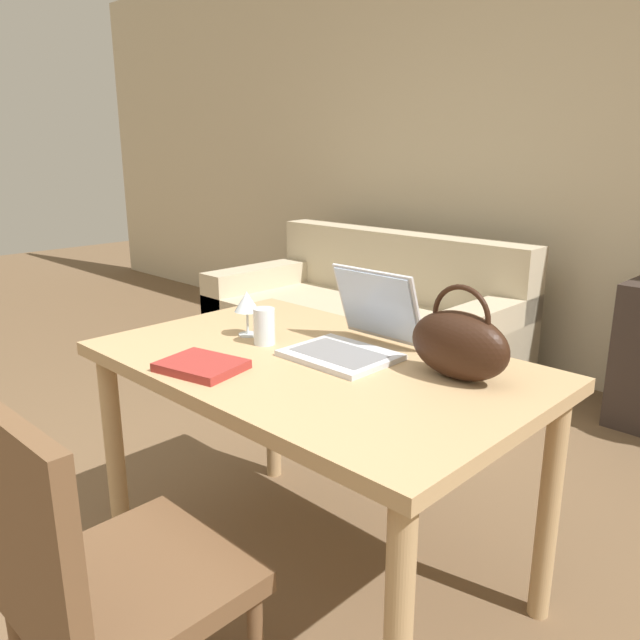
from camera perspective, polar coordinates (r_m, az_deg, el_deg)
name	(u,v)px	position (r m, az deg, el deg)	size (l,w,h in m)	color
wall_back	(607,141)	(3.69, 24.76, 14.64)	(10.00, 0.06, 2.70)	beige
dining_table	(314,389)	(1.82, -0.54, -6.28)	(1.28, 0.81, 0.74)	tan
chair	(96,574)	(1.45, -19.82, -20.99)	(0.44, 0.44, 0.87)	brown
couch	(363,328)	(3.73, 3.95, -0.71)	(1.81, 0.95, 0.82)	#C1B293
laptop	(358,331)	(1.83, 3.50, -1.01)	(0.30, 0.33, 0.24)	silver
drinking_glass	(264,326)	(1.91, -5.12, -0.57)	(0.07, 0.07, 0.11)	silver
wine_glass	(247,303)	(1.99, -6.70, 1.54)	(0.08, 0.08, 0.15)	silver
handbag	(459,344)	(1.65, 12.61, -2.14)	(0.28, 0.13, 0.25)	black
book	(202,366)	(1.73, -10.78, -4.13)	(0.25, 0.21, 0.02)	maroon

